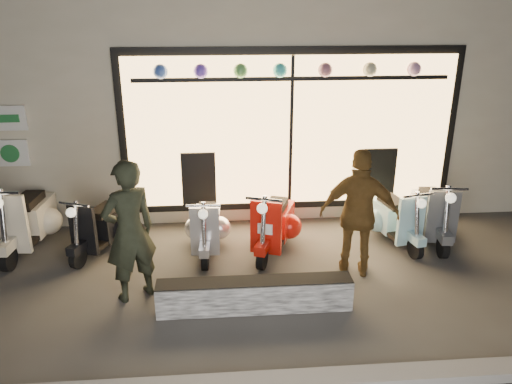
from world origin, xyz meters
TOP-DOWN VIEW (x-y plane):
  - ground at (0.00, 0.00)m, footprint 40.00×40.00m
  - kerb at (0.00, -2.00)m, footprint 40.00×0.25m
  - shop_building at (0.00, 4.98)m, footprint 10.20×6.23m
  - graffiti_barrier at (0.01, -0.65)m, footprint 2.34×0.28m
  - scooter_silver at (-0.57, 1.03)m, footprint 0.43×1.27m
  - scooter_red at (0.45, 1.00)m, footprint 0.76×1.37m
  - scooter_black at (-2.12, 1.18)m, footprint 0.73×1.26m
  - scooter_cream at (-3.26, 1.36)m, footprint 0.55×1.53m
  - scooter_blue at (2.31, 1.12)m, footprint 0.58×1.32m
  - scooter_grey at (2.94, 1.17)m, footprint 0.57×1.43m
  - man at (-1.47, -0.24)m, footprint 0.79×0.72m
  - woman at (1.46, 0.11)m, footprint 1.11×0.66m

SIDE VIEW (x-z plane):
  - ground at x=0.00m, z-range 0.00..0.00m
  - kerb at x=0.00m, z-range 0.00..0.12m
  - graffiti_barrier at x=0.01m, z-range 0.00..0.40m
  - scooter_silver at x=-0.57m, z-range -0.09..0.82m
  - scooter_black at x=-2.12m, z-range -0.09..0.83m
  - scooter_blue at x=2.31m, z-range -0.09..0.84m
  - scooter_red at x=0.45m, z-range -0.10..0.89m
  - scooter_grey at x=2.94m, z-range -0.10..0.92m
  - scooter_cream at x=-3.26m, z-range -0.11..0.98m
  - woman at x=1.46m, z-range 0.00..1.77m
  - man at x=-1.47m, z-range 0.00..1.81m
  - shop_building at x=0.00m, z-range 0.00..4.20m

